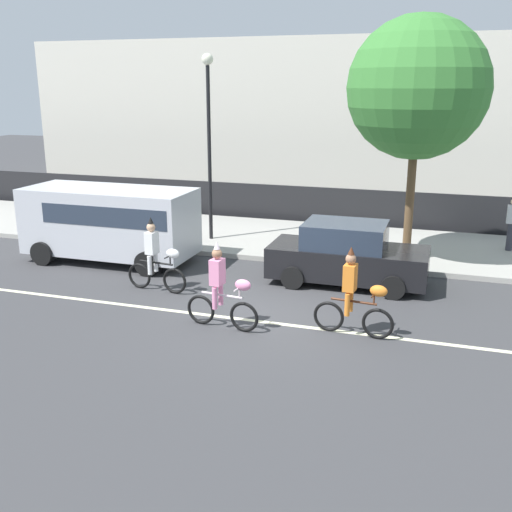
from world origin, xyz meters
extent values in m
plane|color=#38383A|center=(0.00, 0.00, 0.00)|extent=(80.00, 80.00, 0.00)
cube|color=beige|center=(0.00, -0.50, 0.00)|extent=(36.00, 0.14, 0.01)
cube|color=#9E9B93|center=(0.00, 6.50, 0.07)|extent=(60.00, 5.00, 0.15)
cube|color=black|center=(0.00, 9.40, 0.70)|extent=(40.00, 0.08, 1.40)
cube|color=beige|center=(-2.22, 18.00, 3.55)|extent=(28.00, 8.00, 7.10)
torus|color=black|center=(-2.57, 0.61, 0.33)|extent=(0.67, 0.14, 0.67)
torus|color=black|center=(-3.61, 0.72, 0.33)|extent=(0.67, 0.14, 0.67)
cylinder|color=black|center=(-3.09, 0.67, 0.75)|extent=(0.97, 0.15, 0.05)
cylinder|color=black|center=(-3.24, 0.68, 0.84)|extent=(0.04, 0.04, 0.18)
cylinder|color=black|center=(-2.67, 0.62, 0.86)|extent=(0.04, 0.04, 0.23)
cylinder|color=black|center=(-2.67, 0.62, 0.98)|extent=(0.08, 0.50, 0.03)
ellipsoid|color=white|center=(-2.59, 0.62, 1.05)|extent=(0.38, 0.24, 0.24)
cube|color=white|center=(-3.19, 0.68, 1.26)|extent=(0.27, 0.34, 0.56)
sphere|color=tan|center=(-3.19, 0.68, 1.66)|extent=(0.22, 0.22, 0.22)
cone|color=black|center=(-3.19, 0.68, 1.84)|extent=(0.14, 0.14, 0.16)
cylinder|color=white|center=(-3.20, 0.54, 0.71)|extent=(0.11, 0.11, 0.48)
cylinder|color=white|center=(-3.17, 0.82, 0.71)|extent=(0.11, 0.11, 0.48)
torus|color=black|center=(-0.11, -1.14, 0.33)|extent=(0.67, 0.15, 0.67)
torus|color=black|center=(-1.16, -1.02, 0.33)|extent=(0.67, 0.15, 0.67)
cylinder|color=silver|center=(-0.64, -1.08, 0.75)|extent=(0.97, 0.16, 0.05)
cylinder|color=silver|center=(-0.79, -1.06, 0.84)|extent=(0.04, 0.04, 0.18)
cylinder|color=silver|center=(-0.22, -1.13, 0.86)|extent=(0.04, 0.04, 0.23)
cylinder|color=silver|center=(-0.22, -1.13, 0.98)|extent=(0.09, 0.50, 0.03)
ellipsoid|color=pink|center=(-0.14, -1.13, 1.05)|extent=(0.38, 0.24, 0.24)
cube|color=pink|center=(-0.74, -1.07, 1.26)|extent=(0.27, 0.35, 0.56)
sphere|color=#9E7051|center=(-0.74, -1.07, 1.66)|extent=(0.22, 0.22, 0.22)
cone|color=silver|center=(-0.74, -1.07, 1.84)|extent=(0.14, 0.14, 0.16)
cylinder|color=pink|center=(-0.75, -1.21, 0.71)|extent=(0.11, 0.11, 0.48)
cylinder|color=pink|center=(-0.72, -0.93, 0.71)|extent=(0.11, 0.11, 0.48)
torus|color=black|center=(2.64, -0.64, 0.33)|extent=(0.67, 0.13, 0.67)
torus|color=black|center=(1.59, -0.55, 0.33)|extent=(0.67, 0.13, 0.67)
cylinder|color=#4C2614|center=(2.11, -0.60, 0.75)|extent=(0.97, 0.13, 0.05)
cylinder|color=#4C2614|center=(1.97, -0.59, 0.84)|extent=(0.04, 0.04, 0.18)
cylinder|color=#4C2614|center=(2.53, -0.64, 0.86)|extent=(0.04, 0.04, 0.23)
cylinder|color=#4C2614|center=(2.53, -0.64, 0.98)|extent=(0.08, 0.50, 0.03)
ellipsoid|color=orange|center=(2.62, -0.64, 1.05)|extent=(0.38, 0.23, 0.24)
cube|color=orange|center=(2.02, -0.59, 1.26)|extent=(0.27, 0.34, 0.56)
sphere|color=#9E7051|center=(2.02, -0.59, 1.66)|extent=(0.22, 0.22, 0.22)
cone|color=#4C2614|center=(2.02, -0.59, 1.84)|extent=(0.14, 0.14, 0.16)
cylinder|color=orange|center=(2.00, -0.73, 0.71)|extent=(0.11, 0.11, 0.48)
cylinder|color=orange|center=(2.03, -0.45, 0.71)|extent=(0.11, 0.11, 0.48)
cube|color=silver|center=(-5.61, 2.70, 1.23)|extent=(5.00, 2.00, 1.90)
cube|color=#283342|center=(-5.21, 2.70, 1.58)|extent=(3.90, 2.02, 0.56)
cylinder|color=black|center=(-3.91, 1.70, 0.35)|extent=(0.70, 0.22, 0.70)
cylinder|color=black|center=(-3.91, 3.70, 0.35)|extent=(0.70, 0.22, 0.70)
cylinder|color=black|center=(-7.31, 1.70, 0.35)|extent=(0.70, 0.22, 0.70)
cylinder|color=black|center=(-7.31, 3.70, 0.35)|extent=(0.70, 0.22, 0.70)
cube|color=black|center=(1.44, 2.75, 0.60)|extent=(4.10, 1.72, 0.80)
cube|color=#232D3D|center=(1.34, 2.75, 1.32)|extent=(2.10, 1.58, 0.64)
cylinder|color=black|center=(2.71, 1.89, 0.30)|extent=(0.60, 0.20, 0.60)
cylinder|color=black|center=(2.71, 3.61, 0.30)|extent=(0.60, 0.20, 0.60)
cylinder|color=black|center=(0.17, 1.89, 0.30)|extent=(0.60, 0.20, 0.60)
cylinder|color=black|center=(0.17, 3.61, 0.30)|extent=(0.60, 0.20, 0.60)
cylinder|color=black|center=(-3.58, 5.57, 2.90)|extent=(0.12, 0.12, 5.50)
sphere|color=#EAEACC|center=(-3.58, 5.57, 5.83)|extent=(0.36, 0.36, 0.36)
cylinder|color=brown|center=(2.78, 4.94, 1.90)|extent=(0.24, 0.24, 3.50)
sphere|color=#387A33|center=(2.78, 4.94, 4.99)|extent=(3.85, 3.85, 3.85)
cylinder|color=#33333D|center=(5.73, 7.02, 0.57)|extent=(0.20, 0.20, 0.85)
camera|label=1|loc=(3.76, -12.34, 5.10)|focal=42.00mm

